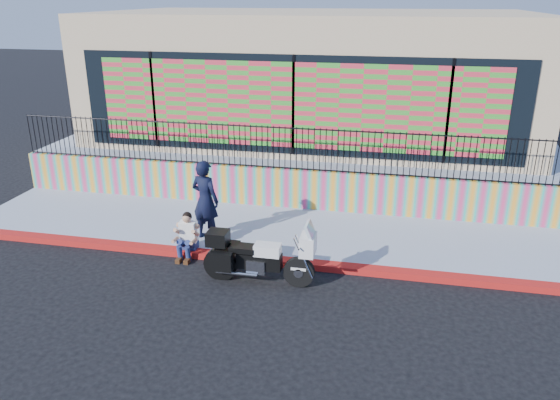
# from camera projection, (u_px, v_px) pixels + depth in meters

# --- Properties ---
(ground) EXTENTS (90.00, 90.00, 0.00)m
(ground) POSITION_uv_depth(u_px,v_px,m) (259.00, 263.00, 12.54)
(ground) COLOR black
(ground) RESTS_ON ground
(red_curb) EXTENTS (16.00, 0.30, 0.15)m
(red_curb) POSITION_uv_depth(u_px,v_px,m) (259.00, 260.00, 12.52)
(red_curb) COLOR red
(red_curb) RESTS_ON ground
(sidewalk) EXTENTS (16.00, 3.00, 0.15)m
(sidewalk) POSITION_uv_depth(u_px,v_px,m) (275.00, 231.00, 14.03)
(sidewalk) COLOR #949CB2
(sidewalk) RESTS_ON ground
(mural_wall) EXTENTS (16.00, 0.20, 1.10)m
(mural_wall) POSITION_uv_depth(u_px,v_px,m) (287.00, 188.00, 15.27)
(mural_wall) COLOR #DA3971
(mural_wall) RESTS_ON sidewalk
(metal_fence) EXTENTS (15.80, 0.04, 1.20)m
(metal_fence) POSITION_uv_depth(u_px,v_px,m) (287.00, 148.00, 14.86)
(metal_fence) COLOR black
(metal_fence) RESTS_ON mural_wall
(elevated_platform) EXTENTS (16.00, 10.00, 1.25)m
(elevated_platform) POSITION_uv_depth(u_px,v_px,m) (314.00, 145.00, 19.96)
(elevated_platform) COLOR #949CB2
(elevated_platform) RESTS_ON ground
(storefront_building) EXTENTS (14.00, 8.06, 4.00)m
(storefront_building) POSITION_uv_depth(u_px,v_px,m) (315.00, 72.00, 18.83)
(storefront_building) COLOR tan
(storefront_building) RESTS_ON elevated_platform
(police_motorcycle) EXTENTS (2.36, 0.78, 1.47)m
(police_motorcycle) POSITION_uv_depth(u_px,v_px,m) (257.00, 256.00, 11.50)
(police_motorcycle) COLOR black
(police_motorcycle) RESTS_ON ground
(police_officer) EXTENTS (0.83, 0.66, 1.99)m
(police_officer) POSITION_uv_depth(u_px,v_px,m) (205.00, 200.00, 13.10)
(police_officer) COLOR black
(police_officer) RESTS_ON sidewalk
(seated_man) EXTENTS (0.54, 0.71, 1.06)m
(seated_man) POSITION_uv_depth(u_px,v_px,m) (186.00, 240.00, 12.64)
(seated_man) COLOR navy
(seated_man) RESTS_ON ground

